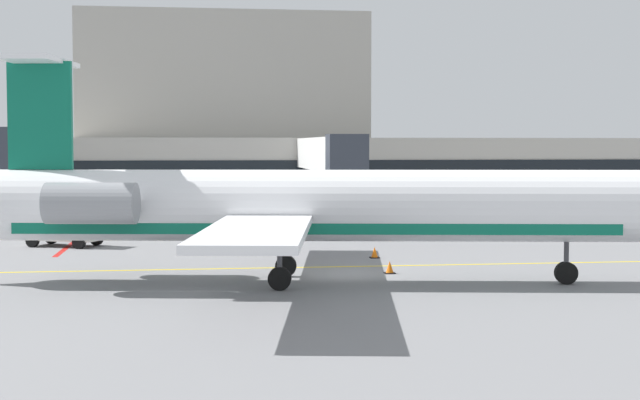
{
  "coord_description": "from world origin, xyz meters",
  "views": [
    {
      "loc": [
        -6.07,
        -38.72,
        5.57
      ],
      "look_at": [
        -0.41,
        4.31,
        3.0
      ],
      "focal_mm": 52.42,
      "sensor_mm": 36.0,
      "label": 1
    }
  ],
  "objects_px": {
    "regional_jet": "(301,206)",
    "baggage_tug": "(253,212)",
    "pushback_tractor": "(71,231)",
    "fuel_tank": "(81,202)",
    "belt_loader": "(543,210)"
  },
  "relations": [
    {
      "from": "baggage_tug",
      "to": "fuel_tank",
      "type": "relative_size",
      "value": 0.57
    },
    {
      "from": "regional_jet",
      "to": "fuel_tank",
      "type": "xyz_separation_m",
      "value": [
        -12.39,
        31.09,
        -1.62
      ]
    },
    {
      "from": "pushback_tractor",
      "to": "belt_loader",
      "type": "xyz_separation_m",
      "value": [
        31.47,
        11.88,
        0.01
      ]
    },
    {
      "from": "baggage_tug",
      "to": "fuel_tank",
      "type": "height_order",
      "value": "fuel_tank"
    },
    {
      "from": "regional_jet",
      "to": "belt_loader",
      "type": "xyz_separation_m",
      "value": [
        20.48,
        27.0,
        -2.22
      ]
    },
    {
      "from": "pushback_tractor",
      "to": "belt_loader",
      "type": "distance_m",
      "value": 33.64
    },
    {
      "from": "baggage_tug",
      "to": "regional_jet",
      "type": "bearing_deg",
      "value": -89.52
    },
    {
      "from": "baggage_tug",
      "to": "pushback_tractor",
      "type": "xyz_separation_m",
      "value": [
        -10.76,
        -13.5,
        0.02
      ]
    },
    {
      "from": "belt_loader",
      "to": "pushback_tractor",
      "type": "bearing_deg",
      "value": -159.32
    },
    {
      "from": "regional_jet",
      "to": "pushback_tractor",
      "type": "bearing_deg",
      "value": 126.03
    },
    {
      "from": "regional_jet",
      "to": "pushback_tractor",
      "type": "xyz_separation_m",
      "value": [
        -11.0,
        15.12,
        -2.22
      ]
    },
    {
      "from": "baggage_tug",
      "to": "fuel_tank",
      "type": "bearing_deg",
      "value": 168.5
    },
    {
      "from": "pushback_tractor",
      "to": "belt_loader",
      "type": "bearing_deg",
      "value": 20.68
    },
    {
      "from": "pushback_tractor",
      "to": "fuel_tank",
      "type": "relative_size",
      "value": 0.65
    },
    {
      "from": "regional_jet",
      "to": "baggage_tug",
      "type": "relative_size",
      "value": 8.21
    }
  ]
}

